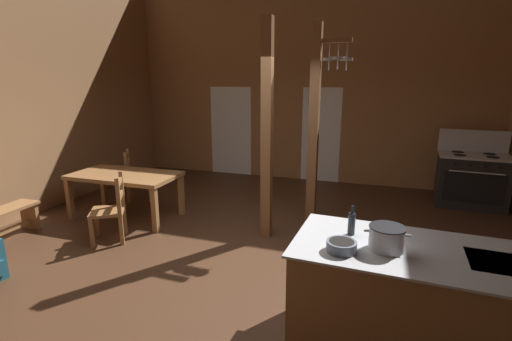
# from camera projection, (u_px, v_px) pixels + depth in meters

# --- Properties ---
(ground_plane) EXTENTS (8.52, 9.00, 0.10)m
(ground_plane) POSITION_uv_depth(u_px,v_px,m) (238.00, 264.00, 4.61)
(ground_plane) COLOR #422819
(wall_back) EXTENTS (8.52, 0.14, 4.65)m
(wall_back) POSITION_uv_depth(u_px,v_px,m) (306.00, 74.00, 7.88)
(wall_back) COLOR #93663F
(wall_back) RESTS_ON ground_plane
(glazed_door_back_left) EXTENTS (1.00, 0.01, 2.05)m
(glazed_door_back_left) POSITION_uv_depth(u_px,v_px,m) (231.00, 131.00, 8.65)
(glazed_door_back_left) COLOR white
(glazed_door_back_left) RESTS_ON ground_plane
(glazed_panel_back_right) EXTENTS (0.84, 0.01, 2.05)m
(glazed_panel_back_right) POSITION_uv_depth(u_px,v_px,m) (321.00, 135.00, 8.00)
(glazed_panel_back_right) COLOR white
(glazed_panel_back_right) RESTS_ON ground_plane
(kitchen_island) EXTENTS (2.21, 1.08, 0.93)m
(kitchen_island) POSITION_uv_depth(u_px,v_px,m) (428.00, 306.00, 2.91)
(kitchen_island) COLOR olive
(kitchen_island) RESTS_ON ground_plane
(stove_range) EXTENTS (1.19, 0.89, 1.32)m
(stove_range) POSITION_uv_depth(u_px,v_px,m) (471.00, 179.00, 6.54)
(stove_range) COLOR black
(stove_range) RESTS_ON ground_plane
(support_post_with_pot_rack) EXTENTS (0.59, 0.20, 3.00)m
(support_post_with_pot_rack) POSITION_uv_depth(u_px,v_px,m) (316.00, 121.00, 5.45)
(support_post_with_pot_rack) COLOR brown
(support_post_with_pot_rack) RESTS_ON ground_plane
(support_post_center) EXTENTS (0.14, 0.14, 3.00)m
(support_post_center) POSITION_uv_depth(u_px,v_px,m) (267.00, 133.00, 4.99)
(support_post_center) COLOR brown
(support_post_center) RESTS_ON ground_plane
(dining_table) EXTENTS (1.70, 0.90, 0.74)m
(dining_table) POSITION_uv_depth(u_px,v_px,m) (125.00, 179.00, 5.91)
(dining_table) COLOR olive
(dining_table) RESTS_ON ground_plane
(ladderback_chair_near_window) EXTENTS (0.60, 0.60, 0.95)m
(ladderback_chair_near_window) POSITION_uv_depth(u_px,v_px,m) (111.00, 210.00, 5.10)
(ladderback_chair_near_window) COLOR olive
(ladderback_chair_near_window) RESTS_ON ground_plane
(ladderback_chair_by_post) EXTENTS (0.60, 0.60, 0.95)m
(ladderback_chair_by_post) POSITION_uv_depth(u_px,v_px,m) (136.00, 176.00, 6.86)
(ladderback_chair_by_post) COLOR olive
(ladderback_chair_by_post) RESTS_ON ground_plane
(stockpot_on_counter) EXTENTS (0.35, 0.28, 0.19)m
(stockpot_on_counter) POSITION_uv_depth(u_px,v_px,m) (387.00, 238.00, 2.83)
(stockpot_on_counter) COLOR #B7BABF
(stockpot_on_counter) RESTS_ON kitchen_island
(mixing_bowl_on_counter) EXTENTS (0.23, 0.23, 0.08)m
(mixing_bowl_on_counter) POSITION_uv_depth(u_px,v_px,m) (341.00, 246.00, 2.81)
(mixing_bowl_on_counter) COLOR slate
(mixing_bowl_on_counter) RESTS_ON kitchen_island
(bottle_tall_on_counter) EXTENTS (0.06, 0.06, 0.26)m
(bottle_tall_on_counter) POSITION_uv_depth(u_px,v_px,m) (352.00, 223.00, 3.10)
(bottle_tall_on_counter) COLOR #1E2328
(bottle_tall_on_counter) RESTS_ON kitchen_island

